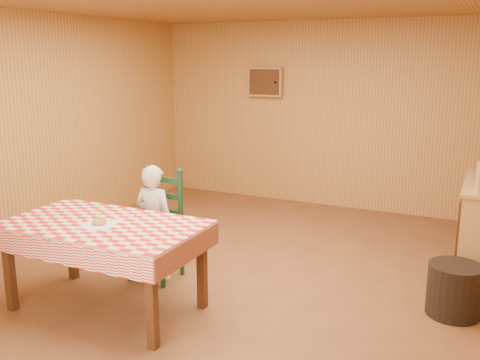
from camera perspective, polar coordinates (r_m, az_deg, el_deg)
name	(u,v)px	position (r m, az deg, el deg)	size (l,w,h in m)	color
ground	(231,279)	(5.28, -0.95, -10.55)	(6.00, 6.00, 0.00)	brown
cabin_walls	(254,86)	(5.33, 1.54, 9.95)	(5.10, 6.05, 2.65)	#BF8B45
dining_table	(104,232)	(4.60, -14.31, -5.42)	(1.66, 0.96, 0.77)	#4A2913
ladder_chair	(158,227)	(5.25, -8.72, -4.95)	(0.44, 0.40, 1.08)	#10321B
seated_child	(155,223)	(5.19, -9.09, -4.50)	(0.41, 0.27, 1.12)	silver
napkin	(99,224)	(4.54, -14.77, -4.59)	(0.26, 0.26, 0.00)	white
donut	(99,222)	(4.53, -14.79, -4.32)	(0.12, 0.12, 0.04)	#C28145
storage_bin	(454,290)	(4.87, 21.89, -10.83)	(0.44, 0.44, 0.44)	black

